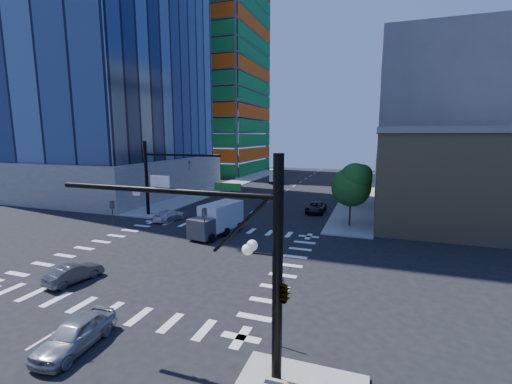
% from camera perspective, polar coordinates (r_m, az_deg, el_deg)
% --- Properties ---
extents(ground, '(160.00, 160.00, 0.00)m').
position_cam_1_polar(ground, '(29.21, -12.64, -10.40)').
color(ground, black).
rests_on(ground, ground).
extents(road_markings, '(20.00, 20.00, 0.01)m').
position_cam_1_polar(road_markings, '(29.21, -12.64, -10.39)').
color(road_markings, silver).
rests_on(road_markings, ground).
extents(sidewalk_ne, '(5.00, 60.00, 0.15)m').
position_cam_1_polar(sidewalk_ne, '(64.03, 16.93, 0.24)').
color(sidewalk_ne, gray).
rests_on(sidewalk_ne, ground).
extents(sidewalk_nw, '(5.00, 60.00, 0.15)m').
position_cam_1_polar(sidewalk_nw, '(69.55, -4.10, 1.32)').
color(sidewalk_nw, gray).
rests_on(sidewalk_nw, ground).
extents(construction_building, '(25.16, 34.50, 70.60)m').
position_cam_1_polar(construction_building, '(96.20, -7.46, 18.15)').
color(construction_building, slate).
rests_on(construction_building, ground).
extents(commercial_building, '(20.50, 22.50, 10.60)m').
position_cam_1_polar(commercial_building, '(46.62, 31.81, 2.47)').
color(commercial_building, '#988658').
rests_on(commercial_building, ground).
extents(bg_building_ne, '(24.00, 30.00, 28.00)m').
position_cam_1_polar(bg_building_ne, '(79.33, 28.62, 11.30)').
color(bg_building_ne, slate).
rests_on(bg_building_ne, ground).
extents(signal_mast_se, '(10.51, 2.48, 9.00)m').
position_cam_1_polar(signal_mast_se, '(13.34, -0.19, -11.51)').
color(signal_mast_se, black).
rests_on(signal_mast_se, sidewalk_se).
extents(signal_mast_nw, '(10.20, 0.40, 9.00)m').
position_cam_1_polar(signal_mast_nw, '(42.87, -16.22, 3.27)').
color(signal_mast_nw, black).
rests_on(signal_mast_nw, sidewalk_nw).
extents(tree_south, '(4.16, 4.16, 6.82)m').
position_cam_1_polar(tree_south, '(37.56, 15.77, 1.24)').
color(tree_south, '#382316').
rests_on(tree_south, sidewalk_ne).
extents(tree_north, '(3.54, 3.52, 5.78)m').
position_cam_1_polar(tree_north, '(49.53, 16.95, 2.25)').
color(tree_north, '#382316').
rests_on(tree_north, sidewalk_ne).
extents(no_parking_sign, '(0.30, 0.06, 2.20)m').
position_cam_1_polar(no_parking_sign, '(17.02, 3.12, -20.14)').
color(no_parking_sign, black).
rests_on(no_parking_sign, ground).
extents(car_nb_near, '(1.99, 4.30, 1.43)m').
position_cam_1_polar(car_nb_near, '(19.05, -27.88, -20.15)').
color(car_nb_near, '#9FA1A7').
rests_on(car_nb_near, ground).
extents(car_nb_far, '(2.19, 4.76, 1.32)m').
position_cam_1_polar(car_nb_far, '(44.70, 9.97, -2.54)').
color(car_nb_far, black).
rests_on(car_nb_far, ground).
extents(car_sb_near, '(2.47, 4.59, 1.26)m').
position_cam_1_polar(car_sb_near, '(41.09, -14.18, -3.77)').
color(car_sb_near, white).
rests_on(car_sb_near, ground).
extents(car_sb_mid, '(1.77, 4.10, 1.38)m').
position_cam_1_polar(car_sb_mid, '(57.79, -4.81, 0.29)').
color(car_sb_mid, '#9FA1A6').
rests_on(car_sb_mid, ground).
extents(car_sb_cross, '(1.99, 3.92, 1.23)m').
position_cam_1_polar(car_sb_cross, '(26.65, -28.08, -11.85)').
color(car_sb_cross, '#444448').
rests_on(car_sb_cross, ground).
extents(box_truck_near, '(3.55, 6.24, 3.08)m').
position_cam_1_polar(box_truck_near, '(34.14, -6.74, -4.95)').
color(box_truck_near, black).
rests_on(box_truck_near, ground).
extents(box_truck_far, '(3.67, 6.13, 3.01)m').
position_cam_1_polar(box_truck_far, '(72.49, 3.29, 2.65)').
color(box_truck_far, black).
rests_on(box_truck_far, ground).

